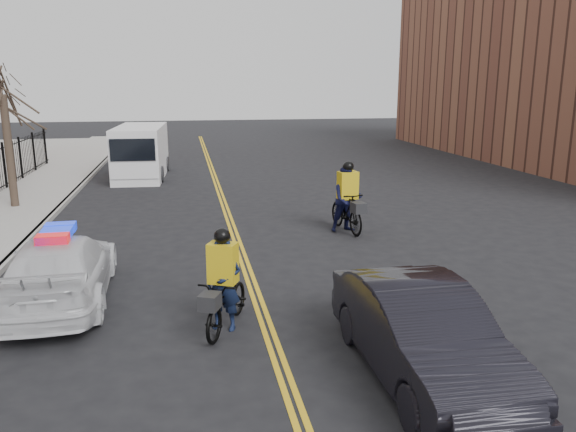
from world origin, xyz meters
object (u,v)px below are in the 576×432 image
(cyclist_near, at_px, (224,295))
(cyclist_far, at_px, (347,204))
(police_cruiser, at_px, (60,269))
(cargo_van, at_px, (141,153))
(dark_sedan, at_px, (422,333))

(cyclist_near, distance_m, cyclist_far, 7.78)
(police_cruiser, bearing_deg, cyclist_near, 146.64)
(police_cruiser, distance_m, cyclist_far, 8.82)
(police_cruiser, xyz_separation_m, cargo_van, (0.58, 16.31, 0.49))
(police_cruiser, relative_size, cyclist_near, 2.36)
(cyclist_far, bearing_deg, dark_sedan, -107.67)
(dark_sedan, height_order, cargo_van, cargo_van)
(dark_sedan, xyz_separation_m, cyclist_near, (-2.90, 2.39, -0.07))
(dark_sedan, xyz_separation_m, cyclist_far, (1.41, 8.87, 0.12))
(dark_sedan, relative_size, cyclist_far, 2.03)
(dark_sedan, bearing_deg, cyclist_near, 139.20)
(police_cruiser, distance_m, dark_sedan, 7.58)
(police_cruiser, height_order, cargo_van, cargo_van)
(cyclist_near, bearing_deg, dark_sedan, -15.44)
(cyclist_near, bearing_deg, police_cruiser, 172.85)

